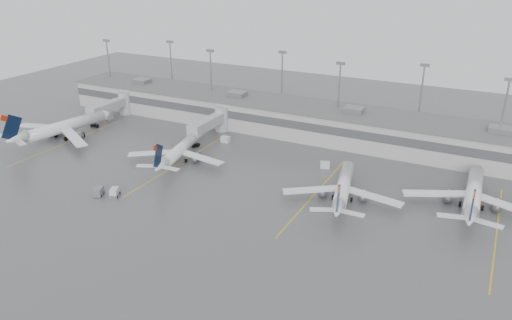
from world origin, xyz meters
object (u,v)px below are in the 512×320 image
at_px(jet_far_right, 473,194).
at_px(baggage_tug, 114,193).
at_px(jet_mid_right, 343,187).
at_px(jet_far_left, 61,127).
at_px(jet_mid_left, 179,151).

xyz_separation_m(jet_far_right, baggage_tug, (-66.69, -28.48, -2.32)).
bearing_deg(jet_mid_right, jet_far_left, 167.54).
xyz_separation_m(jet_mid_right, baggage_tug, (-42.74, -20.09, -2.07)).
xyz_separation_m(jet_mid_left, baggage_tug, (-1.01, -21.76, -2.07)).
height_order(jet_far_left, baggage_tug, jet_far_left).
bearing_deg(jet_far_right, jet_mid_left, -175.91).
relative_size(jet_mid_right, jet_far_right, 0.90).
height_order(jet_mid_left, baggage_tug, jet_mid_left).
xyz_separation_m(jet_far_left, jet_far_right, (103.20, 7.97, -0.28)).
xyz_separation_m(jet_mid_left, jet_mid_right, (41.73, -1.67, 0.00)).
bearing_deg(jet_far_right, jet_mid_right, -162.44).
relative_size(jet_far_left, jet_far_right, 1.09).
distance_m(jet_mid_left, jet_mid_right, 41.76).
distance_m(jet_far_left, jet_mid_right, 79.26).
relative_size(jet_far_left, jet_mid_left, 1.20).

